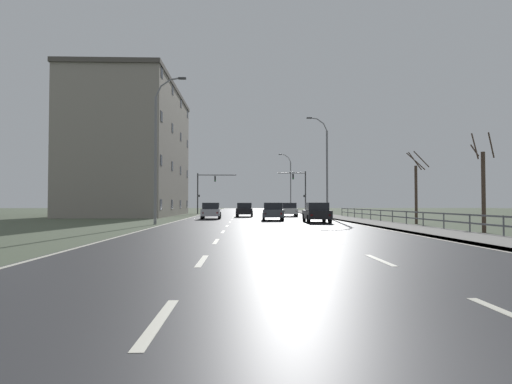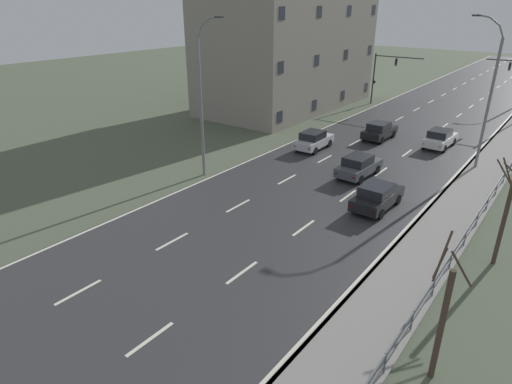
{
  "view_description": "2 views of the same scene",
  "coord_description": "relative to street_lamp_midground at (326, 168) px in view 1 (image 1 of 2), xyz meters",
  "views": [
    {
      "loc": [
        -1.26,
        -3.24,
        1.52
      ],
      "look_at": [
        0.34,
        48.35,
        2.96
      ],
      "focal_mm": 28.55,
      "sensor_mm": 36.0,
      "label": 1
    },
    {
      "loc": [
        13.03,
        5.2,
        11.47
      ],
      "look_at": [
        0.0,
        22.33,
        2.0
      ],
      "focal_mm": 30.53,
      "sensor_mm": 36.0,
      "label": 2
    }
  ],
  "objects": [
    {
      "name": "traffic_signal_right",
      "position": [
        -0.25,
        17.01,
        -1.23
      ],
      "size": [
        4.17,
        0.36,
        6.26
      ],
      "color": "#38383A",
      "rests_on": "ground"
    },
    {
      "name": "ground_plane",
      "position": [
        -7.47,
        8.52,
        -5.31
      ],
      "size": [
        160.0,
        160.0,
        0.12
      ],
      "color": "#4C5642"
    },
    {
      "name": "car_near_right",
      "position": [
        -3.56,
        3.52,
        -4.45
      ],
      "size": [
        1.95,
        4.16,
        1.57
      ],
      "rotation": [
        0.0,
        0.0,
        -0.03
      ],
      "color": "silver",
      "rests_on": "ground"
    },
    {
      "name": "traffic_signal_left",
      "position": [
        -14.28,
        16.43,
        -1.32
      ],
      "size": [
        5.68,
        0.36,
        5.88
      ],
      "color": "#38383A",
      "rests_on": "ground"
    },
    {
      "name": "car_distant",
      "position": [
        -8.6,
        2.65,
        -4.45
      ],
      "size": [
        1.93,
        4.15,
        1.57
      ],
      "rotation": [
        0.0,
        0.0,
        -0.03
      ],
      "color": "black",
      "rests_on": "ground"
    },
    {
      "name": "road_asphalt_strip",
      "position": [
        -7.47,
        20.52,
        -5.24
      ],
      "size": [
        14.0,
        120.0,
        0.03
      ],
      "color": "#303033",
      "rests_on": "ground"
    },
    {
      "name": "sidewalk_right",
      "position": [
        0.96,
        20.52,
        -5.19
      ],
      "size": [
        3.0,
        120.0,
        0.12
      ],
      "color": "gray",
      "rests_on": "ground"
    },
    {
      "name": "bare_tree_near",
      "position": [
        3.64,
        -22.14,
        -2.91
      ],
      "size": [
        1.06,
        1.08,
        5.23
      ],
      "color": "#423328",
      "rests_on": "ground"
    },
    {
      "name": "bare_tree_mid",
      "position": [
        3.88,
        -13.45,
        -2.81
      ],
      "size": [
        1.63,
        0.97,
        5.27
      ],
      "color": "#423328",
      "rests_on": "ground"
    },
    {
      "name": "car_far_right",
      "position": [
        -6.14,
        -6.9,
        -4.45
      ],
      "size": [
        1.98,
        4.17,
        1.57
      ],
      "rotation": [
        0.0,
        0.0,
        -0.04
      ],
      "color": "#474C51",
      "rests_on": "ground"
    },
    {
      "name": "street_lamp_distant",
      "position": [
        -0.01,
        33.27,
        0.05
      ],
      "size": [
        2.35,
        0.24,
        10.81
      ],
      "color": "slate",
      "rests_on": "ground"
    },
    {
      "name": "street_lamp_left_bank",
      "position": [
        -14.94,
        -13.31,
        0.0
      ],
      "size": [
        2.27,
        0.24,
        10.69
      ],
      "color": "slate",
      "rests_on": "ground"
    },
    {
      "name": "guardrail",
      "position": [
        2.38,
        -16.6,
        -4.55
      ],
      "size": [
        0.07,
        38.96,
        1.0
      ],
      "color": "#515459",
      "rests_on": "ground"
    },
    {
      "name": "car_mid_centre",
      "position": [
        -11.84,
        -3.43,
        -4.45
      ],
      "size": [
        1.93,
        4.15,
        1.57
      ],
      "rotation": [
        0.0,
        0.0,
        0.03
      ],
      "color": "#B7B7BC",
      "rests_on": "ground"
    },
    {
      "name": "street_lamp_midground",
      "position": [
        0.0,
        0.0,
        0.0
      ],
      "size": [
        2.26,
        0.24,
        10.68
      ],
      "color": "slate",
      "rests_on": "ground"
    },
    {
      "name": "brick_building",
      "position": [
        -22.67,
        9.1,
        2.83
      ],
      "size": [
        11.12,
        22.3,
        16.16
      ],
      "color": "gray",
      "rests_on": "ground"
    },
    {
      "name": "car_near_left",
      "position": [
        -3.01,
        -11.07,
        -4.45
      ],
      "size": [
        1.91,
        4.14,
        1.57
      ],
      "rotation": [
        0.0,
        0.0,
        -0.02
      ],
      "color": "black",
      "rests_on": "ground"
    }
  ]
}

